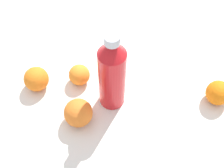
{
  "coord_description": "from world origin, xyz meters",
  "views": [
    {
      "loc": [
        -0.48,
        0.05,
        0.78
      ],
      "look_at": [
        -0.04,
        -0.03,
        0.08
      ],
      "focal_mm": 50.54,
      "sensor_mm": 36.0,
      "label": 1
    }
  ],
  "objects_px": {
    "orange_2": "(78,113)",
    "orange_3": "(36,79)",
    "orange_0": "(218,93)",
    "orange_1": "(79,75)",
    "water_bottle": "(112,74)"
  },
  "relations": [
    {
      "from": "orange_2",
      "to": "orange_3",
      "type": "distance_m",
      "value": 0.17
    },
    {
      "from": "orange_0",
      "to": "orange_1",
      "type": "relative_size",
      "value": 1.13
    },
    {
      "from": "water_bottle",
      "to": "orange_1",
      "type": "xyz_separation_m",
      "value": [
        0.08,
        0.08,
        -0.1
      ]
    },
    {
      "from": "orange_0",
      "to": "orange_1",
      "type": "height_order",
      "value": "orange_0"
    },
    {
      "from": "orange_1",
      "to": "orange_3",
      "type": "distance_m",
      "value": 0.12
    },
    {
      "from": "orange_1",
      "to": "orange_2",
      "type": "bearing_deg",
      "value": 172.34
    },
    {
      "from": "water_bottle",
      "to": "orange_3",
      "type": "xyz_separation_m",
      "value": [
        0.08,
        0.2,
        -0.09
      ]
    },
    {
      "from": "orange_0",
      "to": "orange_2",
      "type": "height_order",
      "value": "orange_2"
    },
    {
      "from": "water_bottle",
      "to": "orange_2",
      "type": "xyz_separation_m",
      "value": [
        -0.05,
        0.1,
        -0.09
      ]
    },
    {
      "from": "orange_0",
      "to": "orange_3",
      "type": "height_order",
      "value": "orange_3"
    },
    {
      "from": "orange_2",
      "to": "orange_3",
      "type": "relative_size",
      "value": 1.09
    },
    {
      "from": "orange_1",
      "to": "orange_3",
      "type": "height_order",
      "value": "orange_3"
    },
    {
      "from": "orange_2",
      "to": "orange_3",
      "type": "xyz_separation_m",
      "value": [
        0.13,
        0.11,
        -0.0
      ]
    },
    {
      "from": "orange_0",
      "to": "orange_3",
      "type": "xyz_separation_m",
      "value": [
        0.13,
        0.49,
        0.0
      ]
    },
    {
      "from": "water_bottle",
      "to": "orange_2",
      "type": "bearing_deg",
      "value": 73.2
    }
  ]
}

